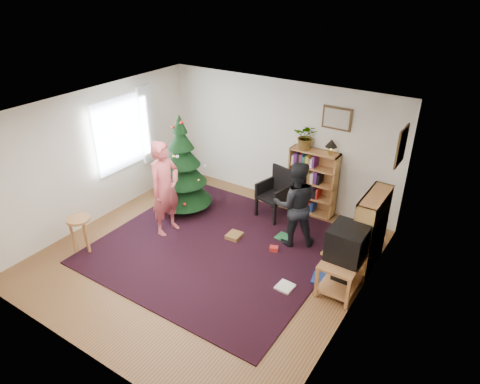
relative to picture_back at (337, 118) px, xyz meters
The scene contains 23 objects.
floor 3.35m from the picture_back, 114.92° to the right, with size 5.00×5.00×0.00m, color brown.
ceiling 2.78m from the picture_back, 114.92° to the right, with size 5.00×5.00×0.00m, color white.
wall_back 1.35m from the picture_back, behind, with size 5.00×0.02×2.50m, color silver.
wall_front 5.15m from the picture_back, 103.02° to the right, with size 5.00×0.02×2.50m, color silver.
wall_left 4.47m from the picture_back, 145.86° to the right, with size 0.02×5.00×2.50m, color silver.
wall_right 2.90m from the picture_back, 61.39° to the right, with size 0.02×5.00×2.50m, color silver.
rug 3.13m from the picture_back, 117.87° to the right, with size 3.80×3.60×0.02m, color black.
window_pane 4.10m from the picture_back, 152.62° to the right, with size 0.04×1.20×1.40m, color silver.
curtain 3.79m from the picture_back, 161.83° to the right, with size 0.06×0.35×1.60m, color silver.
picture_back is the anchor object (origin of this frame).
picture_right 1.51m from the picture_back, 28.69° to the right, with size 0.03×0.50×0.60m.
christmas_tree 3.06m from the picture_back, 149.19° to the right, with size 1.10×1.10×1.99m.
bookshelf_back 1.33m from the picture_back, 155.94° to the right, with size 0.95×0.30×1.30m.
bookshelf_right 2.14m from the picture_back, 46.06° to the right, with size 0.30×0.95×1.30m.
tv_stand 2.75m from the picture_back, 61.24° to the right, with size 0.54×0.96×0.55m.
crt_tv 2.50m from the picture_back, 61.30° to the right, with size 0.52×0.57×0.49m.
armchair 1.75m from the picture_back, 142.73° to the right, with size 0.65×0.65×0.98m.
stool 4.85m from the picture_back, 130.66° to the right, with size 0.39×0.39×0.65m.
person_standing 3.31m from the picture_back, 134.39° to the right, with size 0.64×0.42×1.77m, color #CD5256.
person_by_chair 1.77m from the picture_back, 93.89° to the right, with size 0.76×0.59×1.56m, color black.
potted_plant 0.66m from the picture_back, 164.96° to the right, with size 0.45×0.39×0.49m, color gray.
table_lamp 0.47m from the picture_back, 91.03° to the right, with size 0.22×0.22×0.30m.
floor_clutter 2.62m from the picture_back, 89.49° to the right, with size 1.98×1.40×0.08m.
Camera 1 is at (3.72, -4.65, 4.37)m, focal length 32.00 mm.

